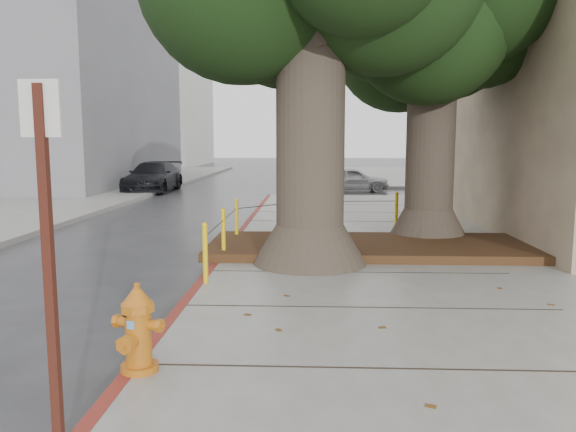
# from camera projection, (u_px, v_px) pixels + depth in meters

# --- Properties ---
(ground) EXTENTS (140.00, 140.00, 0.00)m
(ground) POSITION_uv_depth(u_px,v_px,m) (331.00, 318.00, 7.42)
(ground) COLOR #28282B
(ground) RESTS_ON ground
(sidewalk_far) EXTENTS (16.00, 20.00, 0.15)m
(sidewalk_far) POSITION_uv_depth(u_px,v_px,m) (407.00, 175.00, 36.86)
(sidewalk_far) COLOR slate
(sidewalk_far) RESTS_ON ground
(curb_red) EXTENTS (0.14, 26.00, 0.16)m
(curb_red) POSITION_uv_depth(u_px,v_px,m) (214.00, 268.00, 9.97)
(curb_red) COLOR maroon
(curb_red) RESTS_ON ground
(planter_bed) EXTENTS (6.40, 2.60, 0.16)m
(planter_bed) POSITION_uv_depth(u_px,v_px,m) (370.00, 246.00, 11.21)
(planter_bed) COLOR black
(planter_bed) RESTS_ON sidewalk_main
(building_far_grey) EXTENTS (12.00, 16.00, 12.00)m
(building_far_grey) POSITION_uv_depth(u_px,v_px,m) (28.00, 69.00, 29.05)
(building_far_grey) COLOR slate
(building_far_grey) RESTS_ON ground
(building_far_white) EXTENTS (12.00, 18.00, 15.00)m
(building_far_white) POSITION_uv_depth(u_px,v_px,m) (131.00, 84.00, 51.71)
(building_far_white) COLOR silver
(building_far_white) RESTS_ON ground
(tree_far) EXTENTS (4.50, 3.80, 7.17)m
(tree_far) POSITION_uv_depth(u_px,v_px,m) (450.00, 13.00, 11.91)
(tree_far) COLOR #4C3F33
(tree_far) RESTS_ON sidewalk_main
(bollard_ring) EXTENTS (3.79, 5.39, 0.95)m
(bollard_ring) POSITION_uv_depth(u_px,v_px,m) (283.00, 221.00, 11.70)
(bollard_ring) COLOR yellow
(bollard_ring) RESTS_ON sidewalk_main
(fire_hydrant) EXTENTS (0.46, 0.44, 0.86)m
(fire_hydrant) POSITION_uv_depth(u_px,v_px,m) (138.00, 329.00, 5.29)
(fire_hydrant) COLOR #C96914
(fire_hydrant) RESTS_ON sidewalk_main
(signpost) EXTENTS (0.25, 0.06, 2.55)m
(signpost) POSITION_uv_depth(u_px,v_px,m) (48.00, 256.00, 3.59)
(signpost) COLOR #471911
(signpost) RESTS_ON sidewalk_main
(car_silver) EXTENTS (3.33, 1.37, 1.13)m
(car_silver) POSITION_uv_depth(u_px,v_px,m) (353.00, 179.00, 25.85)
(car_silver) COLOR #B6B5BA
(car_silver) RESTS_ON ground
(car_dark) EXTENTS (1.96, 4.74, 1.37)m
(car_dark) POSITION_uv_depth(u_px,v_px,m) (153.00, 177.00, 25.82)
(car_dark) COLOR black
(car_dark) RESTS_ON ground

